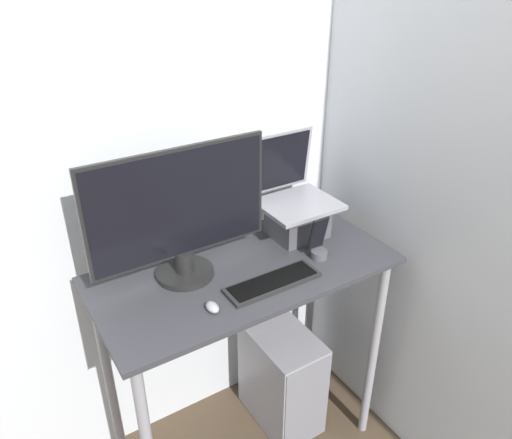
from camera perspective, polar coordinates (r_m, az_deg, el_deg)
name	(u,v)px	position (r m, az deg, el deg)	size (l,w,h in m)	color
wall_back	(196,141)	(1.88, -6.93, 8.86)	(6.00, 0.05, 2.60)	silver
wall_side_right	(441,160)	(1.81, 20.36, 6.37)	(0.05, 6.00, 2.60)	silver
desk	(245,302)	(1.86, -1.25, -9.45)	(1.07, 0.52, 0.94)	#333338
laptop	(295,210)	(1.93, 4.50, 1.12)	(0.29, 0.28, 0.39)	#4C4C51
monitor	(180,217)	(1.63, -8.65, 0.30)	(0.62, 0.20, 0.46)	black
keyboard	(273,282)	(1.68, 1.92, -7.18)	(0.34, 0.10, 0.02)	black
mouse	(212,307)	(1.58, -5.01, -9.95)	(0.04, 0.06, 0.03)	#99999E
cell_phone	(319,245)	(1.82, 7.17, -2.90)	(0.07, 0.06, 0.16)	#4C4C51
computer_tower	(282,377)	(2.34, 2.97, -17.58)	(0.24, 0.38, 0.48)	gray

